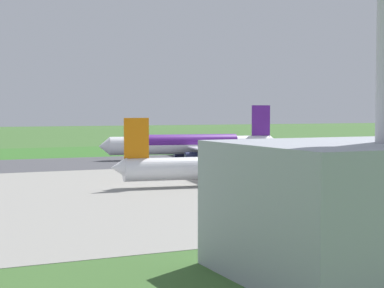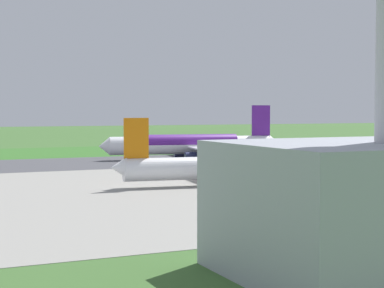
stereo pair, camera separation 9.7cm
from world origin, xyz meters
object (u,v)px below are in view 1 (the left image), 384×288
no_stopping_sign (168,148)px  airliner_parked_mid (224,167)px  airliner_main (193,144)px  service_car_followme (290,163)px  traffic_cone_orange (150,151)px  service_truck_baggage (166,164)px

no_stopping_sign → airliner_parked_mid: bearing=73.9°
airliner_main → service_car_followme: (-13.33, 30.72, -3.51)m
airliner_parked_mid → service_car_followme: (-34.72, -30.44, -2.69)m
service_car_followme → traffic_cone_orange: 68.17m
airliner_parked_mid → no_stopping_sign: airliner_parked_mid is taller
airliner_parked_mid → service_truck_baggage: (-1.69, -33.84, -2.13)m
airliner_main → airliner_parked_mid: 64.80m
airliner_parked_mid → service_truck_baggage: bearing=-92.9°
service_car_followme → traffic_cone_orange: service_car_followme is taller
service_truck_baggage → traffic_cone_orange: size_ratio=11.26×
airliner_main → service_truck_baggage: 33.82m
airliner_parked_mid → service_truck_baggage: size_ratio=7.16×
service_car_followme → traffic_cone_orange: bearing=-78.9°
airliner_main → traffic_cone_orange: size_ratio=97.90×
service_truck_baggage → service_car_followme: (-33.03, 3.40, -0.56)m
service_car_followme → airliner_parked_mid: bearing=41.2°
airliner_main → service_car_followme: bearing=113.5°
service_truck_baggage → no_stopping_sign: 66.51m
service_truck_baggage → traffic_cone_orange: service_truck_baggage is taller
no_stopping_sign → service_truck_baggage: bearing=67.2°
airliner_parked_mid → no_stopping_sign: 99.06m
airliner_parked_mid → service_car_followme: bearing=-138.8°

